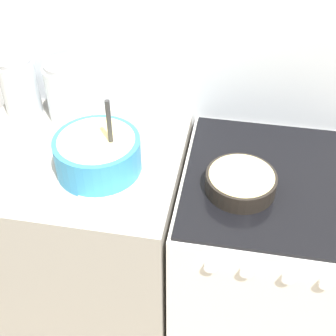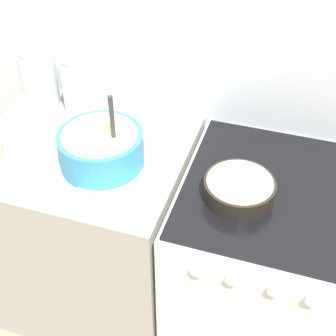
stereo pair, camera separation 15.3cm
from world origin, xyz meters
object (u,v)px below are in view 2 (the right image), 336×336
(stove, at_px, (257,271))
(storage_jar_middle, at_px, (83,88))
(mixing_bowl, at_px, (101,147))
(storage_jar_left, at_px, (39,81))
(baking_pan, at_px, (239,188))

(stove, relative_size, storage_jar_middle, 3.75)
(storage_jar_middle, bearing_deg, mixing_bowl, -55.06)
(stove, xyz_separation_m, storage_jar_left, (-0.98, 0.23, 0.54))
(mixing_bowl, xyz_separation_m, storage_jar_left, (-0.39, 0.29, 0.03))
(mixing_bowl, height_order, storage_jar_left, mixing_bowl)
(baking_pan, bearing_deg, storage_jar_left, 160.96)
(mixing_bowl, xyz_separation_m, baking_pan, (0.48, -0.02, -0.04))
(storage_jar_left, distance_m, storage_jar_middle, 0.19)
(baking_pan, distance_m, storage_jar_middle, 0.75)
(stove, relative_size, storage_jar_left, 3.78)
(mixing_bowl, relative_size, storage_jar_left, 1.23)
(stove, relative_size, baking_pan, 3.88)
(baking_pan, bearing_deg, storage_jar_middle, 156.11)
(mixing_bowl, xyz_separation_m, storage_jar_middle, (-0.20, 0.29, 0.03))
(baking_pan, bearing_deg, stove, 34.62)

